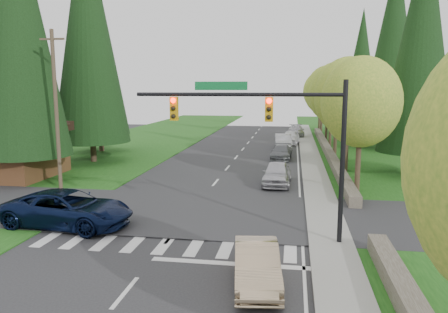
% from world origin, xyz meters
% --- Properties ---
extents(ground, '(120.00, 120.00, 0.00)m').
position_xyz_m(ground, '(0.00, 0.00, 0.00)').
color(ground, '#28282B').
rests_on(ground, ground).
extents(grass_east, '(14.00, 110.00, 0.06)m').
position_xyz_m(grass_east, '(13.00, 20.00, 0.03)').
color(grass_east, '#194A13').
rests_on(grass_east, ground).
extents(grass_west, '(14.00, 110.00, 0.06)m').
position_xyz_m(grass_west, '(-13.00, 20.00, 0.03)').
color(grass_west, '#194A13').
rests_on(grass_west, ground).
extents(cross_street, '(120.00, 8.00, 0.10)m').
position_xyz_m(cross_street, '(0.00, 8.00, 0.00)').
color(cross_street, '#28282B').
rests_on(cross_street, ground).
extents(sidewalk_east, '(1.80, 80.00, 0.13)m').
position_xyz_m(sidewalk_east, '(6.90, 22.00, 0.07)').
color(sidewalk_east, gray).
rests_on(sidewalk_east, ground).
extents(curb_east, '(0.20, 80.00, 0.13)m').
position_xyz_m(curb_east, '(6.05, 22.00, 0.07)').
color(curb_east, gray).
rests_on(curb_east, ground).
extents(stone_wall_north, '(0.70, 40.00, 0.70)m').
position_xyz_m(stone_wall_north, '(8.60, 30.00, 0.35)').
color(stone_wall_north, '#4C4438').
rests_on(stone_wall_north, ground).
extents(traffic_signal, '(8.70, 0.37, 6.80)m').
position_xyz_m(traffic_signal, '(4.37, 4.50, 4.98)').
color(traffic_signal, black).
rests_on(traffic_signal, ground).
extents(brown_building, '(8.40, 8.40, 5.40)m').
position_xyz_m(brown_building, '(-15.00, 15.00, 3.14)').
color(brown_building, '#4C2D19').
rests_on(brown_building, ground).
extents(utility_pole, '(1.60, 0.24, 10.00)m').
position_xyz_m(utility_pole, '(-9.50, 12.00, 5.14)').
color(utility_pole, '#473828').
rests_on(utility_pole, ground).
extents(decid_tree_0, '(4.80, 4.80, 8.37)m').
position_xyz_m(decid_tree_0, '(9.20, 14.00, 5.60)').
color(decid_tree_0, '#38281C').
rests_on(decid_tree_0, ground).
extents(decid_tree_1, '(5.20, 5.20, 8.80)m').
position_xyz_m(decid_tree_1, '(9.30, 21.00, 5.80)').
color(decid_tree_1, '#38281C').
rests_on(decid_tree_1, ground).
extents(decid_tree_2, '(5.00, 5.00, 8.82)m').
position_xyz_m(decid_tree_2, '(9.10, 28.00, 5.93)').
color(decid_tree_2, '#38281C').
rests_on(decid_tree_2, ground).
extents(decid_tree_3, '(5.00, 5.00, 8.55)m').
position_xyz_m(decid_tree_3, '(9.20, 35.00, 5.66)').
color(decid_tree_3, '#38281C').
rests_on(decid_tree_3, ground).
extents(decid_tree_4, '(5.40, 5.40, 9.18)m').
position_xyz_m(decid_tree_4, '(9.30, 42.00, 6.06)').
color(decid_tree_4, '#38281C').
rests_on(decid_tree_4, ground).
extents(decid_tree_5, '(4.80, 4.80, 8.30)m').
position_xyz_m(decid_tree_5, '(9.10, 49.00, 5.53)').
color(decid_tree_5, '#38281C').
rests_on(decid_tree_5, ground).
extents(decid_tree_6, '(5.20, 5.20, 8.86)m').
position_xyz_m(decid_tree_6, '(9.20, 56.00, 5.86)').
color(decid_tree_6, '#38281C').
rests_on(decid_tree_6, ground).
extents(conifer_w_a, '(6.12, 6.12, 19.80)m').
position_xyz_m(conifer_w_a, '(-13.00, 14.00, 10.79)').
color(conifer_w_a, '#38281C').
rests_on(conifer_w_a, ground).
extents(conifer_w_b, '(5.44, 5.44, 17.80)m').
position_xyz_m(conifer_w_b, '(-16.00, 18.00, 9.79)').
color(conifer_w_b, '#38281C').
rests_on(conifer_w_b, ground).
extents(conifer_w_c, '(6.46, 6.46, 20.80)m').
position_xyz_m(conifer_w_c, '(-12.00, 22.00, 11.29)').
color(conifer_w_c, '#38281C').
rests_on(conifer_w_c, ground).
extents(conifer_w_e, '(5.78, 5.78, 18.80)m').
position_xyz_m(conifer_w_e, '(-14.00, 28.00, 10.29)').
color(conifer_w_e, '#38281C').
rests_on(conifer_w_e, ground).
extents(conifer_e_a, '(5.44, 5.44, 17.80)m').
position_xyz_m(conifer_e_a, '(14.00, 20.00, 9.79)').
color(conifer_e_a, '#38281C').
rests_on(conifer_e_a, ground).
extents(conifer_e_b, '(6.12, 6.12, 19.80)m').
position_xyz_m(conifer_e_b, '(15.00, 34.00, 10.79)').
color(conifer_e_b, '#38281C').
rests_on(conifer_e_b, ground).
extents(conifer_e_c, '(5.10, 5.10, 16.80)m').
position_xyz_m(conifer_e_c, '(14.00, 48.00, 9.29)').
color(conifer_e_c, '#38281C').
rests_on(conifer_e_c, ground).
extents(sedan_champagne, '(1.96, 4.29, 1.36)m').
position_xyz_m(sedan_champagne, '(4.10, 0.27, 0.68)').
color(sedan_champagne, '#D2B48C').
rests_on(sedan_champagne, ground).
extents(suv_navy, '(6.34, 3.42, 1.69)m').
position_xyz_m(suv_navy, '(-5.16, 5.00, 0.84)').
color(suv_navy, black).
rests_on(suv_navy, ground).
extents(parked_car_a, '(1.93, 4.54, 1.53)m').
position_xyz_m(parked_car_a, '(4.20, 15.48, 0.77)').
color(parked_car_a, '#BCBBC0').
rests_on(parked_car_a, ground).
extents(parked_car_b, '(1.98, 4.40, 1.25)m').
position_xyz_m(parked_car_b, '(4.20, 26.13, 0.63)').
color(parked_car_b, slate).
rests_on(parked_car_b, ground).
extents(parked_car_c, '(2.03, 4.90, 1.58)m').
position_xyz_m(parked_car_c, '(4.20, 32.62, 0.79)').
color(parked_car_c, '#BCBCC2').
rests_on(parked_car_c, ground).
extents(parked_car_d, '(2.25, 4.73, 1.56)m').
position_xyz_m(parked_car_d, '(4.93, 36.88, 0.78)').
color(parked_car_d, silver).
rests_on(parked_car_d, ground).
extents(parked_car_e, '(2.20, 5.17, 1.49)m').
position_xyz_m(parked_car_e, '(5.60, 44.94, 0.74)').
color(parked_car_e, '#ACABB0').
rests_on(parked_car_e, ground).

